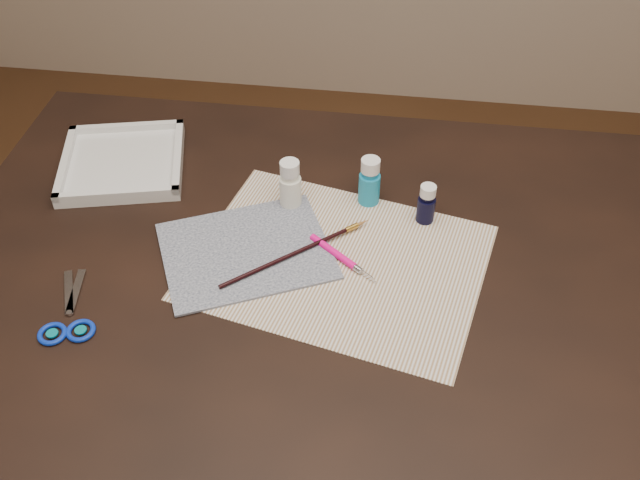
# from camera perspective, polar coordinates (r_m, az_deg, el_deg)

# --- Properties ---
(table) EXTENTS (1.30, 0.90, 0.75)m
(table) POSITION_cam_1_polar(r_m,az_deg,el_deg) (1.48, 0.00, -12.06)
(table) COLOR black
(table) RESTS_ON ground
(paper) EXTENTS (0.54, 0.45, 0.00)m
(paper) POSITION_cam_1_polar(r_m,az_deg,el_deg) (1.19, 1.50, -1.76)
(paper) COLOR silver
(paper) RESTS_ON table
(canvas) EXTENTS (0.34, 0.32, 0.00)m
(canvas) POSITION_cam_1_polar(r_m,az_deg,el_deg) (1.21, -5.94, -0.86)
(canvas) COLOR #111A33
(canvas) RESTS_ON paper
(paint_bottle_white) EXTENTS (0.04, 0.04, 0.10)m
(paint_bottle_white) POSITION_cam_1_polar(r_m,az_deg,el_deg) (1.27, -2.40, 4.48)
(paint_bottle_white) COLOR white
(paint_bottle_white) RESTS_ON table
(paint_bottle_cyan) EXTENTS (0.05, 0.05, 0.09)m
(paint_bottle_cyan) POSITION_cam_1_polar(r_m,az_deg,el_deg) (1.28, 3.99, 4.72)
(paint_bottle_cyan) COLOR #178DBB
(paint_bottle_cyan) RESTS_ON table
(paint_bottle_navy) EXTENTS (0.04, 0.04, 0.08)m
(paint_bottle_navy) POSITION_cam_1_polar(r_m,az_deg,el_deg) (1.25, 8.51, 2.88)
(paint_bottle_navy) COLOR black
(paint_bottle_navy) RESTS_ON table
(paintbrush) EXTENTS (0.23, 0.20, 0.01)m
(paintbrush) POSITION_cam_1_polar(r_m,az_deg,el_deg) (1.19, -1.80, -0.95)
(paintbrush) COLOR black
(paintbrush) RESTS_ON canvas
(craft_knife) EXTENTS (0.13, 0.10, 0.01)m
(craft_knife) POSITION_cam_1_polar(r_m,az_deg,el_deg) (1.18, 1.90, -1.53)
(craft_knife) COLOR #FF0A88
(craft_knife) RESTS_ON paper
(scissors) EXTENTS (0.15, 0.19, 0.01)m
(scissors) POSITION_cam_1_polar(r_m,az_deg,el_deg) (1.18, -19.66, -5.01)
(scissors) COLOR silver
(scissors) RESTS_ON table
(palette_tray) EXTENTS (0.27, 0.27, 0.03)m
(palette_tray) POSITION_cam_1_polar(r_m,az_deg,el_deg) (1.43, -15.51, 6.06)
(palette_tray) COLOR silver
(palette_tray) RESTS_ON table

